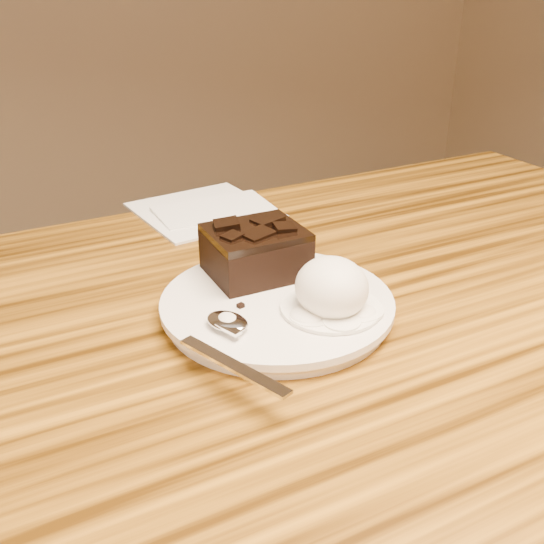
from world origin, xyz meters
name	(u,v)px	position (x,y,z in m)	size (l,w,h in m)	color
plate	(277,307)	(0.02, 0.08, 0.76)	(0.21, 0.21, 0.02)	white
brownie	(256,255)	(0.02, 0.13, 0.79)	(0.09, 0.08, 0.04)	black
ice_cream_scoop	(332,287)	(0.05, 0.04, 0.79)	(0.06, 0.07, 0.05)	white
melt_puddle	(331,309)	(0.05, 0.04, 0.77)	(0.09, 0.09, 0.00)	white
spoon	(227,323)	(-0.05, 0.05, 0.77)	(0.03, 0.16, 0.01)	silver
napkin	(204,209)	(0.06, 0.36, 0.75)	(0.16, 0.16, 0.01)	white
crumb_a	(241,306)	(-0.02, 0.08, 0.77)	(0.01, 0.01, 0.00)	black
crumb_b	(313,289)	(0.05, 0.08, 0.77)	(0.01, 0.01, 0.00)	black
crumb_c	(238,325)	(-0.04, 0.05, 0.77)	(0.01, 0.00, 0.00)	black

